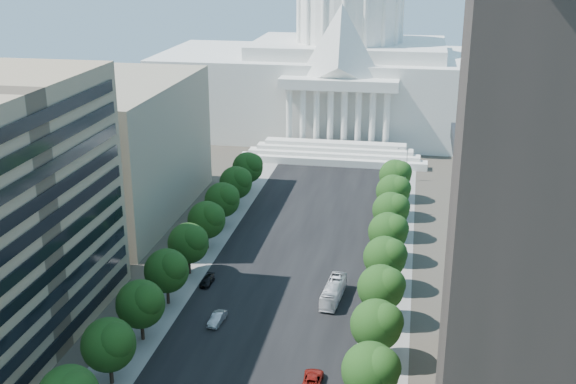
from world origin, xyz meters
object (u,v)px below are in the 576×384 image
Objects in this scene: car_silver at (217,319)px; car_dark_b at (207,281)px; car_red at (313,379)px; city_bus at (333,292)px.

car_silver reaches higher than car_dark_b.
car_silver is 1.11× the size of car_dark_b.
car_silver is at bearing -39.70° from car_red.
car_red is 25.73m from city_bus.
car_red is 0.52× the size of city_bus.
car_dark_b is (-5.59, 13.34, -0.17)m from car_silver.
car_red is at bearing -84.63° from city_bus.
car_red is at bearing -47.92° from car_dark_b.
car_silver is 0.86× the size of car_red.
city_bus is (-0.13, 25.72, 0.75)m from car_red.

